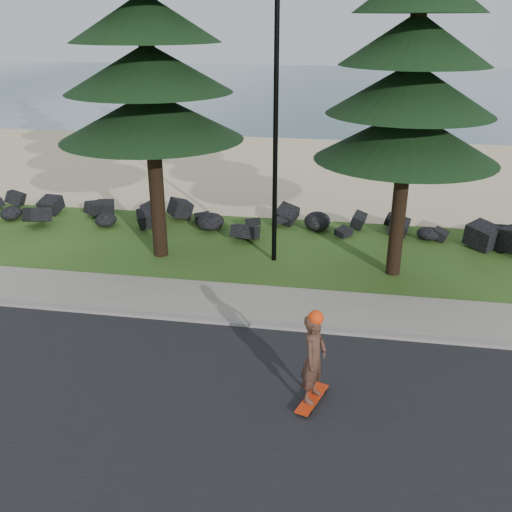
# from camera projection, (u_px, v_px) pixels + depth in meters

# --- Properties ---
(ground) EXTENTS (160.00, 160.00, 0.00)m
(ground) POSITION_uv_depth(u_px,v_px,m) (256.00, 309.00, 14.37)
(ground) COLOR #304816
(ground) RESTS_ON ground
(road) EXTENTS (160.00, 7.00, 0.02)m
(road) POSITION_uv_depth(u_px,v_px,m) (214.00, 424.00, 10.27)
(road) COLOR black
(road) RESTS_ON ground
(kerb) EXTENTS (160.00, 0.20, 0.10)m
(kerb) POSITION_uv_depth(u_px,v_px,m) (250.00, 324.00, 13.53)
(kerb) COLOR gray
(kerb) RESTS_ON ground
(sidewalk) EXTENTS (160.00, 2.00, 0.08)m
(sidewalk) POSITION_uv_depth(u_px,v_px,m) (257.00, 304.00, 14.53)
(sidewalk) COLOR gray
(sidewalk) RESTS_ON ground
(beach_sand) EXTENTS (160.00, 15.00, 0.01)m
(beach_sand) POSITION_uv_depth(u_px,v_px,m) (307.00, 169.00, 27.55)
(beach_sand) COLOR beige
(beach_sand) RESTS_ON ground
(ocean) EXTENTS (160.00, 58.00, 0.01)m
(ocean) POSITION_uv_depth(u_px,v_px,m) (337.00, 86.00, 60.73)
(ocean) COLOR #355965
(ocean) RESTS_ON ground
(seawall_boulders) EXTENTS (60.00, 2.40, 1.10)m
(seawall_boulders) POSITION_uv_depth(u_px,v_px,m) (284.00, 232.00, 19.46)
(seawall_boulders) COLOR black
(seawall_boulders) RESTS_ON ground
(lamp_post) EXTENTS (0.25, 0.14, 8.14)m
(lamp_post) POSITION_uv_depth(u_px,v_px,m) (276.00, 122.00, 15.68)
(lamp_post) COLOR black
(lamp_post) RESTS_ON ground
(skateboarder) EXTENTS (0.60, 1.08, 1.96)m
(skateboarder) POSITION_uv_depth(u_px,v_px,m) (314.00, 359.00, 10.46)
(skateboarder) COLOR red
(skateboarder) RESTS_ON ground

